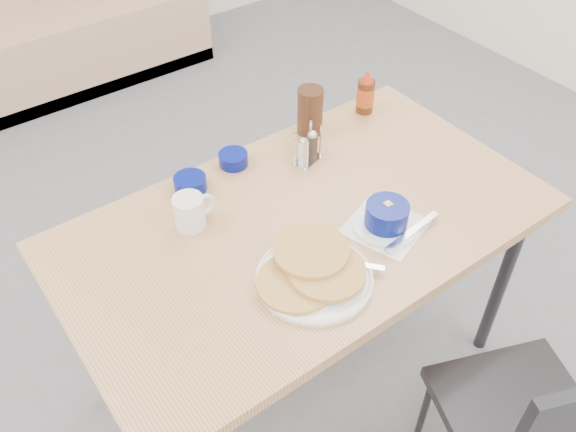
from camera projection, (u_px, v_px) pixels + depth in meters
ground at (344, 418)px, 2.12m from camera, size 6.00×6.00×0.00m
booth_bench at (37, 28)px, 3.52m from camera, size 1.90×0.56×1.22m
dining_table at (304, 236)px, 1.79m from camera, size 1.40×0.80×0.76m
diner_chair at (542, 426)px, 1.55m from camera, size 0.52×0.52×0.88m
pancake_plate at (313, 273)px, 1.57m from camera, size 0.33×0.31×0.05m
coffee_mug at (191, 211)px, 1.70m from camera, size 0.13×0.09×0.10m
grits_setting at (387, 218)px, 1.70m from camera, size 0.27×0.25×0.08m
creamer_bowl at (190, 183)px, 1.83m from camera, size 0.10×0.10×0.04m
butter_bowl at (233, 159)px, 1.92m from camera, size 0.09×0.09×0.04m
amber_tumbler at (310, 111)px, 2.01m from camera, size 0.09×0.09×0.16m
condiment_caddy at (308, 150)px, 1.92m from camera, size 0.11×0.08×0.12m
syrup_bottle at (366, 94)px, 2.11m from camera, size 0.06×0.06×0.16m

